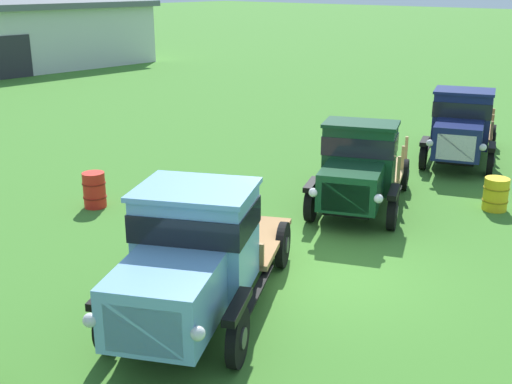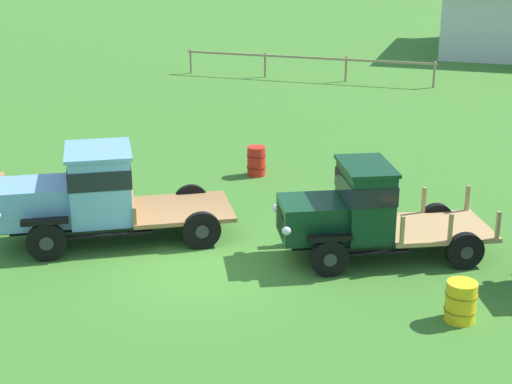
{
  "view_description": "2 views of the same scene",
  "coord_description": "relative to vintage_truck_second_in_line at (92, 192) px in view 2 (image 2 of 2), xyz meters",
  "views": [
    {
      "loc": [
        -9.3,
        -6.55,
        5.39
      ],
      "look_at": [
        0.57,
        2.27,
        1.0
      ],
      "focal_mm": 45.0,
      "sensor_mm": 36.0,
      "label": 1
    },
    {
      "loc": [
        5.94,
        -15.06,
        7.35
      ],
      "look_at": [
        0.57,
        2.27,
        1.0
      ],
      "focal_mm": 55.0,
      "sensor_mm": 36.0,
      "label": 2
    }
  ],
  "objects": [
    {
      "name": "vintage_truck_midrow_center",
      "position": [
        6.24,
        0.94,
        -0.11
      ],
      "size": [
        5.15,
        3.61,
        2.21
      ],
      "color": "black",
      "rests_on": "ground"
    },
    {
      "name": "ground_plane",
      "position": [
        2.95,
        -0.48,
        -1.22
      ],
      "size": [
        240.0,
        240.0,
        0.0
      ],
      "primitive_type": "plane",
      "color": "#3D7528"
    },
    {
      "name": "oil_drum_near_fence",
      "position": [
        8.65,
        -1.5,
        -0.82
      ],
      "size": [
        0.62,
        0.62,
        0.81
      ],
      "color": "gold",
      "rests_on": "ground"
    },
    {
      "name": "oil_drum_beside_row",
      "position": [
        2.22,
        6.01,
        -0.78
      ],
      "size": [
        0.58,
        0.58,
        0.89
      ],
      "color": "red",
      "rests_on": "ground"
    },
    {
      "name": "paddock_fence",
      "position": [
        0.15,
        20.81,
        -0.33
      ],
      "size": [
        12.15,
        0.37,
        1.21
      ],
      "color": "#997F60",
      "rests_on": "ground"
    },
    {
      "name": "vintage_truck_second_in_line",
      "position": [
        0.0,
        0.0,
        0.0
      ],
      "size": [
        5.69,
        4.26,
        2.28
      ],
      "color": "black",
      "rests_on": "ground"
    }
  ]
}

